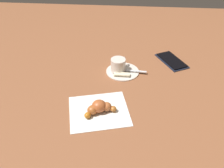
# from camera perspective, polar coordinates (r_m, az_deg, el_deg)

# --- Properties ---
(ground_plane) EXTENTS (1.80, 1.80, 0.00)m
(ground_plane) POSITION_cam_1_polar(r_m,az_deg,el_deg) (0.82, 0.89, -1.86)
(ground_plane) COLOR brown
(saucer) EXTENTS (0.13, 0.13, 0.01)m
(saucer) POSITION_cam_1_polar(r_m,az_deg,el_deg) (0.92, 2.59, 3.17)
(saucer) COLOR silver
(saucer) RESTS_ON ground
(espresso_cup) EXTENTS (0.08, 0.06, 0.05)m
(espresso_cup) POSITION_cam_1_polar(r_m,az_deg,el_deg) (0.90, 1.82, 4.76)
(espresso_cup) COLOR silver
(espresso_cup) RESTS_ON saucer
(teaspoon) EXTENTS (0.03, 0.14, 0.01)m
(teaspoon) POSITION_cam_1_polar(r_m,az_deg,el_deg) (0.91, 2.56, 3.52)
(teaspoon) COLOR silver
(teaspoon) RESTS_ON saucer
(sugar_packet) EXTENTS (0.02, 0.06, 0.01)m
(sugar_packet) POSITION_cam_1_polar(r_m,az_deg,el_deg) (0.89, 2.42, 2.38)
(sugar_packet) COLOR beige
(sugar_packet) RESTS_ON saucer
(napkin) EXTENTS (0.21, 0.22, 0.00)m
(napkin) POSITION_cam_1_polar(r_m,az_deg,el_deg) (0.75, -3.21, -6.49)
(napkin) COLOR white
(napkin) RESTS_ON ground
(croissant) EXTENTS (0.07, 0.10, 0.04)m
(croissant) POSITION_cam_1_polar(r_m,az_deg,el_deg) (0.73, -3.10, -5.71)
(croissant) COLOR #B0662A
(croissant) RESTS_ON napkin
(cell_phone) EXTENTS (0.17, 0.13, 0.01)m
(cell_phone) POSITION_cam_1_polar(r_m,az_deg,el_deg) (1.01, 14.30, 5.54)
(cell_phone) COLOR black
(cell_phone) RESTS_ON ground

